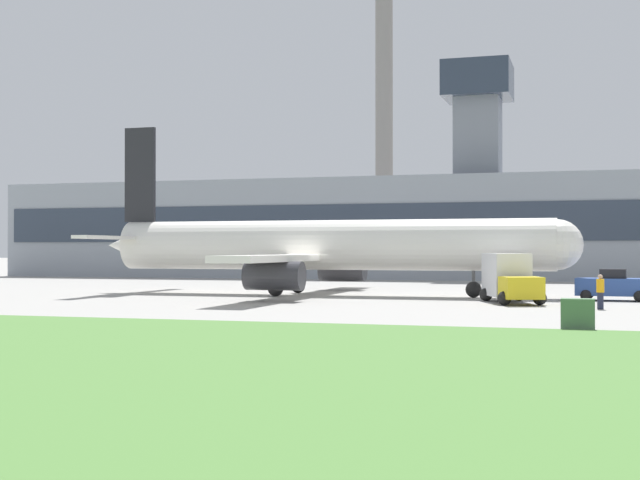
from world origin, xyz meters
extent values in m
plane|color=#999691|center=(0.00, 0.00, 0.00)|extent=(400.00, 400.00, 0.00)
cube|color=#8C939E|center=(0.00, 36.02, 4.73)|extent=(83.42, 13.16, 9.46)
cube|color=#2D3847|center=(0.00, 29.39, 5.20)|extent=(81.76, 0.16, 3.41)
cube|color=slate|center=(5.78, 36.02, 8.55)|extent=(4.20, 4.20, 17.10)
cube|color=#283342|center=(5.78, 36.02, 18.78)|extent=(6.30, 6.30, 3.36)
cylinder|color=gray|center=(-9.26, 62.15, 18.34)|extent=(2.23, 2.23, 36.69)
cylinder|color=white|center=(0.92, 2.09, 3.03)|extent=(26.55, 2.99, 2.99)
sphere|color=white|center=(14.19, 2.09, 3.03)|extent=(2.84, 2.84, 2.84)
cone|color=white|center=(-12.36, 2.09, 3.03)|extent=(3.29, 2.84, 2.84)
cube|color=#232328|center=(-11.73, 2.09, 7.55)|extent=(2.09, 0.24, 6.06)
cube|color=white|center=(-11.74, -1.47, 3.48)|extent=(1.04, 7.13, 0.20)
cube|color=white|center=(-11.74, 5.66, 3.48)|extent=(1.04, 7.13, 0.20)
cube|color=white|center=(-0.41, -4.45, 2.28)|extent=(2.31, 11.88, 0.36)
cube|color=white|center=(-0.41, 8.63, 2.28)|extent=(2.31, 11.88, 0.36)
cylinder|color=#333338|center=(-0.11, -4.75, 1.36)|extent=(3.12, 1.54, 1.54)
cylinder|color=#333338|center=(-0.11, 8.94, 1.36)|extent=(3.12, 1.54, 1.54)
cylinder|color=#59595B|center=(9.55, 2.09, 1.37)|extent=(0.20, 0.20, 1.82)
sphere|color=black|center=(9.55, 2.09, 0.46)|extent=(0.92, 0.92, 0.92)
cylinder|color=#59595B|center=(-1.74, 0.00, 1.37)|extent=(0.20, 0.20, 1.82)
sphere|color=black|center=(-1.74, 0.00, 0.46)|extent=(0.92, 0.92, 0.92)
cylinder|color=#59595B|center=(-1.74, 4.19, 1.37)|extent=(0.20, 0.20, 1.82)
sphere|color=black|center=(-1.74, 4.19, 0.46)|extent=(0.92, 0.92, 0.92)
cube|color=#2D4C93|center=(17.12, 1.25, 0.74)|extent=(3.97, 2.09, 0.93)
cube|color=black|center=(17.12, 1.25, 1.46)|extent=(1.43, 1.37, 0.50)
sphere|color=black|center=(18.41, 0.29, 0.30)|extent=(0.60, 0.60, 0.60)
sphere|color=black|center=(18.52, 2.03, 0.30)|extent=(0.60, 0.60, 0.60)
sphere|color=black|center=(15.71, 0.47, 0.30)|extent=(0.60, 0.60, 0.60)
sphere|color=black|center=(15.83, 2.21, 0.30)|extent=(0.60, 0.60, 0.60)
cube|color=yellow|center=(12.67, -4.22, 0.86)|extent=(2.38, 2.37, 1.09)
cube|color=silver|center=(11.72, -1.64, 1.43)|extent=(2.84, 3.60, 2.24)
sphere|color=black|center=(11.89, -4.65, 0.35)|extent=(0.70, 0.70, 0.70)
sphere|color=black|center=(13.55, -4.03, 0.35)|extent=(0.70, 0.70, 0.70)
sphere|color=black|center=(10.61, -1.21, 0.35)|extent=(0.70, 0.70, 0.70)
sphere|color=black|center=(12.27, -0.59, 0.35)|extent=(0.70, 0.70, 0.70)
cylinder|color=#23283D|center=(16.38, -6.24, 0.39)|extent=(0.34, 0.34, 0.78)
cylinder|color=#F2A514|center=(16.38, -6.24, 1.09)|extent=(0.43, 0.43, 0.62)
sphere|color=tan|center=(16.38, -6.24, 1.50)|extent=(0.21, 0.21, 0.21)
cube|color=#4C724C|center=(15.52, -17.44, 0.53)|extent=(1.13, 0.65, 1.07)
camera|label=1|loc=(15.91, -49.22, 2.76)|focal=50.00mm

